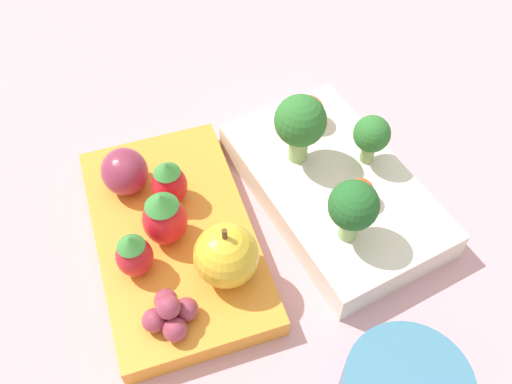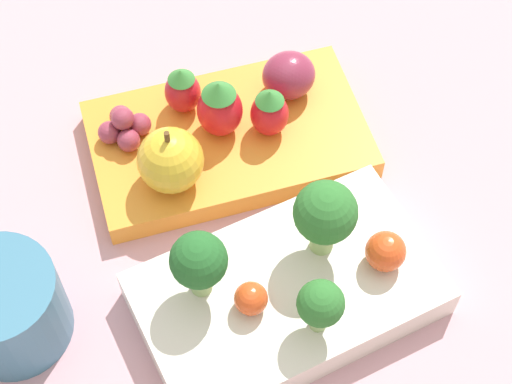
# 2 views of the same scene
# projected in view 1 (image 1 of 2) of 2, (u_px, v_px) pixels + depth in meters

# --- Properties ---
(ground_plane) EXTENTS (4.00, 4.00, 0.00)m
(ground_plane) POSITION_uv_depth(u_px,v_px,m) (254.00, 214.00, 0.47)
(ground_plane) COLOR #C6939E
(bento_box_savoury) EXTENTS (0.21, 0.14, 0.03)m
(bento_box_savoury) POSITION_uv_depth(u_px,v_px,m) (333.00, 188.00, 0.47)
(bento_box_savoury) COLOR silver
(bento_box_savoury) RESTS_ON ground_plane
(bento_box_fruit) EXTENTS (0.21, 0.13, 0.02)m
(bento_box_fruit) POSITION_uv_depth(u_px,v_px,m) (175.00, 237.00, 0.45)
(bento_box_fruit) COLOR orange
(bento_box_fruit) RESTS_ON ground_plane
(broccoli_floret_0) EXTENTS (0.04, 0.04, 0.06)m
(broccoli_floret_0) POSITION_uv_depth(u_px,v_px,m) (300.00, 123.00, 0.44)
(broccoli_floret_0) COLOR #93B770
(broccoli_floret_0) RESTS_ON bento_box_savoury
(broccoli_floret_1) EXTENTS (0.04, 0.04, 0.06)m
(broccoli_floret_1) POSITION_uv_depth(u_px,v_px,m) (353.00, 207.00, 0.40)
(broccoli_floret_1) COLOR #93B770
(broccoli_floret_1) RESTS_ON bento_box_savoury
(broccoli_floret_2) EXTENTS (0.03, 0.03, 0.05)m
(broccoli_floret_2) POSITION_uv_depth(u_px,v_px,m) (372.00, 136.00, 0.45)
(broccoli_floret_2) COLOR #93B770
(broccoli_floret_2) RESTS_ON bento_box_savoury
(cherry_tomato_0) EXTENTS (0.03, 0.03, 0.03)m
(cherry_tomato_0) POSITION_uv_depth(u_px,v_px,m) (308.00, 111.00, 0.49)
(cherry_tomato_0) COLOR #DB4C1E
(cherry_tomato_0) RESTS_ON bento_box_savoury
(cherry_tomato_1) EXTENTS (0.02, 0.02, 0.02)m
(cherry_tomato_1) POSITION_uv_depth(u_px,v_px,m) (360.00, 192.00, 0.44)
(cherry_tomato_1) COLOR #DB4C1E
(cherry_tomato_1) RESTS_ON bento_box_savoury
(apple) EXTENTS (0.05, 0.05, 0.05)m
(apple) POSITION_uv_depth(u_px,v_px,m) (226.00, 255.00, 0.40)
(apple) COLOR gold
(apple) RESTS_ON bento_box_fruit
(strawberry_0) EXTENTS (0.03, 0.03, 0.05)m
(strawberry_0) POSITION_uv_depth(u_px,v_px,m) (164.00, 218.00, 0.42)
(strawberry_0) COLOR red
(strawberry_0) RESTS_ON bento_box_fruit
(strawberry_1) EXTENTS (0.03, 0.03, 0.04)m
(strawberry_1) POSITION_uv_depth(u_px,v_px,m) (134.00, 255.00, 0.40)
(strawberry_1) COLOR red
(strawberry_1) RESTS_ON bento_box_fruit
(strawberry_2) EXTENTS (0.03, 0.03, 0.04)m
(strawberry_2) POSITION_uv_depth(u_px,v_px,m) (169.00, 183.00, 0.44)
(strawberry_2) COLOR red
(strawberry_2) RESTS_ON bento_box_fruit
(plum) EXTENTS (0.04, 0.04, 0.04)m
(plum) POSITION_uv_depth(u_px,v_px,m) (125.00, 172.00, 0.45)
(plum) COLOR #892D47
(plum) RESTS_ON bento_box_fruit
(grape_cluster) EXTENTS (0.04, 0.04, 0.03)m
(grape_cluster) POSITION_uv_depth(u_px,v_px,m) (170.00, 313.00, 0.38)
(grape_cluster) COLOR #93384C
(grape_cluster) RESTS_ON bento_box_fruit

